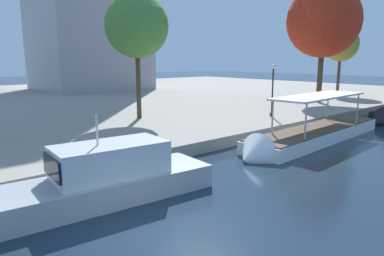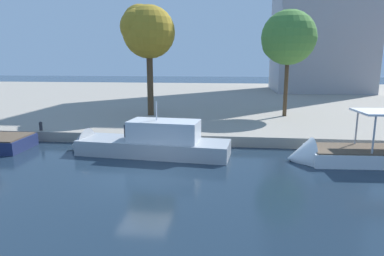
{
  "view_description": "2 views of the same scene",
  "coord_description": "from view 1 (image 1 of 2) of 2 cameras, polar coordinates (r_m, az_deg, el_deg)",
  "views": [
    {
      "loc": [
        -6.19,
        -7.92,
        5.38
      ],
      "look_at": [
        5.55,
        5.46,
        1.93
      ],
      "focal_mm": 33.6,
      "sensor_mm": 36.0,
      "label": 1
    },
    {
      "loc": [
        4.26,
        -15.6,
        5.78
      ],
      "look_at": [
        1.77,
        5.71,
        1.46
      ],
      "focal_mm": 31.3,
      "sensor_mm": 36.0,
      "label": 2
    }
  ],
  "objects": [
    {
      "name": "lamp_post",
      "position": [
        29.81,
        12.68,
        6.43
      ],
      "size": [
        0.36,
        0.36,
        4.21
      ],
      "color": "black",
      "rests_on": "dock_promenade"
    },
    {
      "name": "tree_0",
      "position": [
        41.02,
        20.1,
        16.06
      ],
      "size": [
        7.79,
        7.64,
        12.36
      ],
      "color": "#4C3823",
      "rests_on": "dock_promenade"
    },
    {
      "name": "ground_plane",
      "position": [
        11.4,
        -3.0,
        -17.21
      ],
      "size": [
        220.0,
        220.0,
        0.0
      ],
      "primitive_type": "plane",
      "color": "#192838"
    },
    {
      "name": "tree_2",
      "position": [
        28.56,
        -8.69,
        15.56
      ],
      "size": [
        4.85,
        4.85,
        9.52
      ],
      "color": "#4C3823",
      "rests_on": "dock_promenade"
    },
    {
      "name": "motor_yacht_2",
      "position": [
        14.08,
        -17.53,
        -9.52
      ],
      "size": [
        10.62,
        3.47,
        4.34
      ],
      "rotation": [
        0.0,
        0.0,
        3.05
      ],
      "color": "#9EA3A8",
      "rests_on": "ground_plane"
    },
    {
      "name": "tour_boat_3",
      "position": [
        24.49,
        18.03,
        -1.45
      ],
      "size": [
        14.86,
        3.51,
        4.07
      ],
      "rotation": [
        0.0,
        0.0,
        3.2
      ],
      "color": "white",
      "rests_on": "ground_plane"
    },
    {
      "name": "tree_1",
      "position": [
        50.63,
        22.57,
        12.35
      ],
      "size": [
        4.44,
        4.44,
        8.72
      ],
      "color": "#4C3823",
      "rests_on": "dock_promenade"
    }
  ]
}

